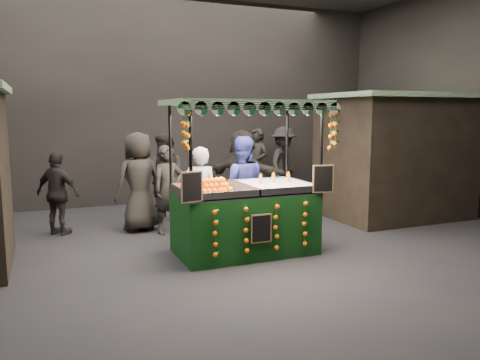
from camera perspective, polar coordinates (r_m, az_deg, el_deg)
name	(u,v)px	position (r m, az deg, el deg)	size (l,w,h in m)	color
ground	(227,259)	(7.32, -1.61, -9.45)	(12.00, 12.00, 0.00)	black
market_hall	(226,29)	(7.08, -1.73, 17.64)	(12.10, 10.10, 5.05)	black
neighbour_stall_right	(394,155)	(10.62, 18.01, 2.83)	(3.00, 2.20, 2.60)	black
juice_stall	(246,207)	(7.44, 0.74, -3.25)	(2.47, 1.45, 2.39)	black
vendor_grey	(200,195)	(8.05, -4.87, -1.84)	(0.65, 0.48, 1.65)	slate
vendor_blue	(241,187)	(8.43, 0.16, -0.83)	(1.06, 0.96, 1.80)	navy
shopper_0	(168,190)	(8.79, -8.61, -1.15)	(0.68, 0.54, 1.62)	black
shopper_1	(167,178)	(9.61, -8.72, 0.23)	(1.12, 1.08, 1.82)	black
shopper_2	(58,193)	(9.19, -20.99, -1.51)	(0.92, 0.86, 1.52)	black
shopper_3	(283,163)	(12.14, 5.23, 2.01)	(1.35, 1.33, 1.86)	#282421
shopper_4	(139,182)	(9.05, -12.05, -0.22)	(1.05, 0.84, 1.86)	black
shopper_5	(243,175)	(9.68, 0.35, 0.56)	(1.54, 1.69, 1.88)	#282420
shopper_6	(257,164)	(12.05, 2.04, 1.87)	(0.66, 0.78, 1.81)	black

